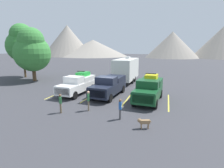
# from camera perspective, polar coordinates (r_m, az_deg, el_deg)

# --- Properties ---
(ground_plane) EXTENTS (240.00, 240.00, 0.00)m
(ground_plane) POSITION_cam_1_polar(r_m,az_deg,el_deg) (18.37, -1.29, -4.52)
(ground_plane) COLOR #38383D
(pickup_truck_a) EXTENTS (2.39, 5.54, 2.46)m
(pickup_truck_a) POSITION_cam_1_polar(r_m,az_deg,el_deg) (20.27, -10.90, 0.07)
(pickup_truck_a) COLOR white
(pickup_truck_a) RESTS_ON ground
(pickup_truck_b) EXTENTS (2.55, 5.96, 2.17)m
(pickup_truck_b) POSITION_cam_1_polar(r_m,az_deg,el_deg) (19.01, -0.98, -0.49)
(pickup_truck_b) COLOR black
(pickup_truck_b) RESTS_ON ground
(pickup_truck_c) EXTENTS (2.52, 5.55, 2.60)m
(pickup_truck_c) POSITION_cam_1_polar(r_m,az_deg,el_deg) (17.52, 11.69, -1.56)
(pickup_truck_c) COLOR #144723
(pickup_truck_c) RESTS_ON ground
(lot_stripe_a) EXTENTS (0.12, 5.50, 0.01)m
(lot_stripe_a) POSITION_cam_1_polar(r_m,az_deg,el_deg) (21.27, -16.32, -2.73)
(lot_stripe_a) COLOR gold
(lot_stripe_a) RESTS_ON ground
(lot_stripe_b) EXTENTS (0.12, 5.50, 0.01)m
(lot_stripe_b) POSITION_cam_1_polar(r_m,az_deg,el_deg) (19.42, -6.47, -3.68)
(lot_stripe_b) COLOR gold
(lot_stripe_b) RESTS_ON ground
(lot_stripe_c) EXTENTS (0.12, 5.50, 0.01)m
(lot_stripe_c) POSITION_cam_1_polar(r_m,az_deg,el_deg) (18.26, 5.04, -4.66)
(lot_stripe_c) COLOR gold
(lot_stripe_c) RESTS_ON ground
(lot_stripe_d) EXTENTS (0.12, 5.50, 0.01)m
(lot_stripe_d) POSITION_cam_1_polar(r_m,az_deg,el_deg) (17.91, 17.58, -5.50)
(lot_stripe_d) COLOR gold
(lot_stripe_d) RESTS_ON ground
(camper_trailer_a) EXTENTS (2.67, 7.91, 3.73)m
(camper_trailer_a) POSITION_cam_1_polar(r_m,az_deg,el_deg) (26.54, 4.54, 4.82)
(camper_trailer_a) COLOR silver
(camper_trailer_a) RESTS_ON ground
(person_a) EXTENTS (0.21, 0.34, 1.52)m
(person_a) POSITION_cam_1_polar(r_m,az_deg,el_deg) (12.90, 2.63, -7.57)
(person_a) COLOR #3F3F42
(person_a) RESTS_ON ground
(person_b) EXTENTS (0.27, 0.34, 1.66)m
(person_b) POSITION_cam_1_polar(r_m,az_deg,el_deg) (14.72, -7.55, -4.89)
(person_b) COLOR #726047
(person_b) RESTS_ON ground
(person_c) EXTENTS (0.29, 0.29, 1.55)m
(person_c) POSITION_cam_1_polar(r_m,az_deg,el_deg) (14.70, -16.15, -5.55)
(person_c) COLOR #726047
(person_c) RESTS_ON ground
(dog) EXTENTS (0.88, 0.45, 0.68)m
(dog) POSITION_cam_1_polar(r_m,az_deg,el_deg) (11.81, 9.95, -11.77)
(dog) COLOR olive
(dog) RESTS_ON ground
(tree_a) EXTENTS (5.37, 5.37, 7.95)m
(tree_a) POSITION_cam_1_polar(r_m,az_deg,el_deg) (29.55, -24.15, 9.78)
(tree_a) COLOR brown
(tree_a) RESTS_ON ground
(tree_b) EXTENTS (5.21, 5.21, 8.92)m
(tree_b) POSITION_cam_1_polar(r_m,az_deg,el_deg) (34.01, -26.71, 11.48)
(tree_b) COLOR brown
(tree_b) RESTS_ON ground
(mountain_ridge) EXTENTS (151.28, 43.12, 17.25)m
(mountain_ridge) POSITION_cam_1_polar(r_m,az_deg,el_deg) (94.57, 17.78, 11.79)
(mountain_ridge) COLOR gray
(mountain_ridge) RESTS_ON ground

